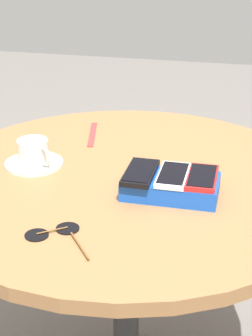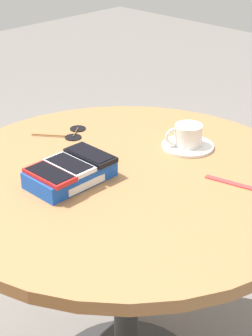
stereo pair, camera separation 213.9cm
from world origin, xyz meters
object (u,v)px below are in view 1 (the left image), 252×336
lanyard_strap (92,134)px  phone_white (173,175)px  phone_red (202,177)px  saucer (34,163)px  coffee_cup (34,151)px  sunglasses (55,233)px  phone_box (171,186)px  phone_black (140,172)px  round_table (126,223)px

lanyard_strap → phone_white: bearing=131.6°
phone_red → lanyard_strap: (0.34, -0.31, -0.05)m
saucer → phone_red: bearing=169.8°
saucer → coffee_cup: (-0.00, 0.00, 0.03)m
coffee_cup → sunglasses: bearing=118.2°
phone_box → phone_black: bearing=1.5°
round_table → sunglasses: sunglasses is taller
phone_red → phone_white: same height
phone_red → lanyard_strap: 0.46m
saucer → phone_white: bearing=167.5°
round_table → phone_box: size_ratio=4.59×
phone_box → phone_white: 0.03m
coffee_cup → lanyard_strap: (-0.08, -0.23, -0.04)m
round_table → saucer: bearing=-1.9°
phone_black → phone_box: bearing=-178.5°
sunglasses → phone_red: bearing=-139.7°
round_table → phone_black: size_ratio=7.05×
phone_red → coffee_cup: size_ratio=1.32×
round_table → saucer: saucer is taller
lanyard_strap → sunglasses: sunglasses is taller
coffee_cup → saucer: bearing=-31.2°
phone_box → saucer: phone_box is taller
phone_black → coffee_cup: (0.29, -0.08, -0.01)m
round_table → coffee_cup: (0.23, -0.01, 0.17)m
saucer → lanyard_strap: bearing=-109.8°
phone_white → sunglasses: size_ratio=0.85×
phone_black → sunglasses: size_ratio=0.91×
phone_box → sunglasses: 0.29m
phone_box → phone_red: 0.07m
phone_box → phone_red: (-0.07, -0.01, 0.03)m
phone_red → saucer: 0.43m
saucer → lanyard_strap: (-0.08, -0.23, -0.00)m
phone_box → sunglasses: (0.19, 0.22, -0.02)m
round_table → phone_red: 0.27m
round_table → phone_box: (-0.12, 0.07, 0.15)m
coffee_cup → phone_red: bearing=169.9°
phone_red → phone_white: bearing=3.0°
phone_red → saucer: (0.42, -0.08, -0.04)m
phone_white → saucer: bearing=-12.5°
phone_box → sunglasses: bearing=48.1°
phone_black → lanyard_strap: (0.20, -0.31, -0.05)m
sunglasses → coffee_cup: bearing=-61.8°
phone_white → lanyard_strap: (0.28, -0.31, -0.05)m
saucer → sunglasses: bearing=118.5°
round_table → lanyard_strap: (0.15, -0.24, 0.13)m
phone_white → phone_black: bearing=3.0°
phone_box → lanyard_strap: phone_box is taller
phone_black → saucer: (0.29, -0.08, -0.04)m
phone_red → lanyard_strap: phone_red is taller
coffee_cup → lanyard_strap: bearing=-109.3°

